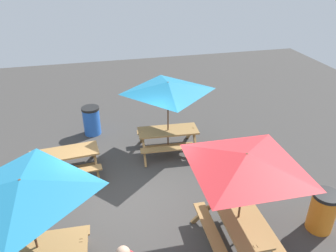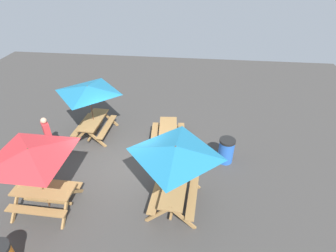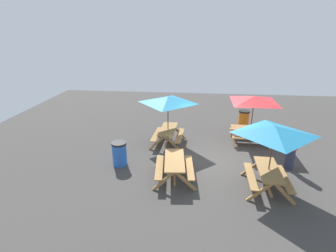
{
  "view_description": "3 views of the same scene",
  "coord_description": "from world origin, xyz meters",
  "px_view_note": "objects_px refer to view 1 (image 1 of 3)",
  "views": [
    {
      "loc": [
        -0.52,
        -6.45,
        5.55
      ],
      "look_at": [
        1.5,
        1.96,
        0.9
      ],
      "focal_mm": 35.0,
      "sensor_mm": 36.0,
      "label": 1
    },
    {
      "loc": [
        7.0,
        2.37,
        6.67
      ],
      "look_at": [
        -1.51,
        1.41,
        0.9
      ],
      "focal_mm": 28.0,
      "sensor_mm": 36.0,
      "label": 2
    },
    {
      "loc": [
        -9.86,
        0.79,
        5.2
      ],
      "look_at": [
        1.5,
        1.96,
        0.9
      ],
      "focal_mm": 28.0,
      "sensor_mm": 36.0,
      "label": 3
    }
  ],
  "objects_px": {
    "picnic_table_3": "(245,168)",
    "trash_bin_orange": "(322,211)",
    "picnic_table_2": "(23,195)",
    "trash_bin_blue": "(92,121)",
    "picnic_table_1": "(65,158)",
    "picnic_table_0": "(168,92)"
  },
  "relations": [
    {
      "from": "picnic_table_2",
      "to": "trash_bin_orange",
      "type": "xyz_separation_m",
      "value": [
        5.92,
        -0.17,
        -1.49
      ]
    },
    {
      "from": "picnic_table_1",
      "to": "picnic_table_2",
      "type": "xyz_separation_m",
      "value": [
        -0.35,
        -3.19,
        1.43
      ]
    },
    {
      "from": "picnic_table_0",
      "to": "picnic_table_1",
      "type": "distance_m",
      "value": 3.38
    },
    {
      "from": "trash_bin_blue",
      "to": "trash_bin_orange",
      "type": "relative_size",
      "value": 1.0
    },
    {
      "from": "picnic_table_3",
      "to": "picnic_table_2",
      "type": "bearing_deg",
      "value": 88.75
    },
    {
      "from": "picnic_table_1",
      "to": "picnic_table_2",
      "type": "bearing_deg",
      "value": -101.38
    },
    {
      "from": "picnic_table_2",
      "to": "trash_bin_orange",
      "type": "bearing_deg",
      "value": 0.81
    },
    {
      "from": "picnic_table_0",
      "to": "trash_bin_blue",
      "type": "height_order",
      "value": "picnic_table_0"
    },
    {
      "from": "picnic_table_1",
      "to": "trash_bin_blue",
      "type": "height_order",
      "value": "trash_bin_blue"
    },
    {
      "from": "picnic_table_3",
      "to": "trash_bin_blue",
      "type": "height_order",
      "value": "picnic_table_3"
    },
    {
      "from": "trash_bin_blue",
      "to": "picnic_table_2",
      "type": "bearing_deg",
      "value": -101.65
    },
    {
      "from": "trash_bin_blue",
      "to": "picnic_table_3",
      "type": "bearing_deg",
      "value": -63.58
    },
    {
      "from": "picnic_table_2",
      "to": "trash_bin_blue",
      "type": "height_order",
      "value": "picnic_table_2"
    },
    {
      "from": "trash_bin_blue",
      "to": "picnic_table_0",
      "type": "bearing_deg",
      "value": -37.41
    },
    {
      "from": "trash_bin_orange",
      "to": "trash_bin_blue",
      "type": "bearing_deg",
      "value": 130.47
    },
    {
      "from": "picnic_table_1",
      "to": "trash_bin_orange",
      "type": "xyz_separation_m",
      "value": [
        5.57,
        -3.36,
        -0.07
      ]
    },
    {
      "from": "picnic_table_0",
      "to": "trash_bin_orange",
      "type": "height_order",
      "value": "picnic_table_0"
    },
    {
      "from": "picnic_table_1",
      "to": "trash_bin_blue",
      "type": "distance_m",
      "value": 2.39
    },
    {
      "from": "picnic_table_3",
      "to": "trash_bin_orange",
      "type": "bearing_deg",
      "value": -89.62
    },
    {
      "from": "picnic_table_3",
      "to": "trash_bin_orange",
      "type": "xyz_separation_m",
      "value": [
        2.01,
        -0.02,
        -1.49
      ]
    },
    {
      "from": "trash_bin_orange",
      "to": "picnic_table_1",
      "type": "bearing_deg",
      "value": 148.87
    },
    {
      "from": "picnic_table_0",
      "to": "picnic_table_3",
      "type": "height_order",
      "value": "same"
    }
  ]
}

